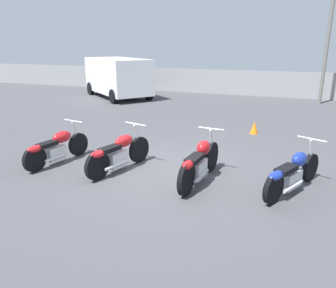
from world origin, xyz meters
The scene contains 9 objects.
ground_plane centered at (0.00, 0.00, 0.00)m, with size 60.00×60.00×0.00m, color #424247.
fence_back centered at (0.00, 12.28, 0.70)m, with size 40.00×0.04×1.40m.
light_pole_left centered at (3.80, 10.93, 4.69)m, with size 0.70×0.35×8.01m.
motorcycle_slot_0 centered at (-2.73, -0.60, 0.41)m, with size 0.66×1.96×0.97m.
motorcycle_slot_1 centered at (-1.06, -0.50, 0.43)m, with size 0.77×1.99×1.02m.
motorcycle_slot_2 centered at (0.86, -0.46, 0.44)m, with size 0.60×2.14×1.05m.
motorcycle_slot_3 centered at (2.71, -0.27, 0.40)m, with size 1.08×1.99×0.98m.
parked_van centered at (-6.47, 9.14, 1.16)m, with size 4.94×4.48×2.08m.
traffic_cone_near centered at (1.48, 4.02, 0.21)m, with size 0.26×0.26×0.41m.
Camera 1 is at (2.56, -6.75, 2.86)m, focal length 35.00 mm.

